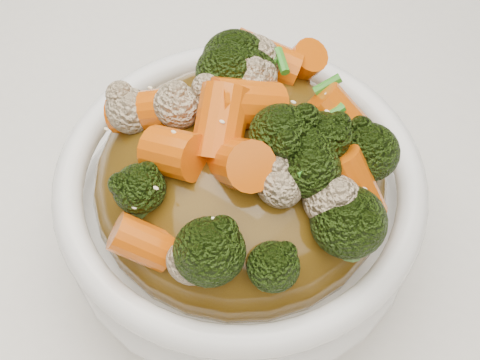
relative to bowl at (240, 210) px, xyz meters
The scene contains 8 objects.
tablecloth 0.08m from the bowl, 70.67° to the right, with size 1.20×0.80×0.04m, color white.
bowl is the anchor object (origin of this frame).
sauce_base 0.03m from the bowl, ahead, with size 0.16×0.16×0.09m, color #52380E.
carrots 0.08m from the bowl, ahead, with size 0.16×0.16×0.05m, color #D45606, non-canonical shape.
broccoli 0.08m from the bowl, ahead, with size 0.16×0.16×0.04m, color black, non-canonical shape.
cauliflower 0.08m from the bowl, ahead, with size 0.16×0.16×0.03m, color tan, non-canonical shape.
scallions 0.09m from the bowl, ahead, with size 0.12×0.12×0.02m, color #2D7B1C, non-canonical shape.
sesame_seeds 0.09m from the bowl, ahead, with size 0.14×0.14×0.01m, color beige, non-canonical shape.
Camera 1 is at (0.10, -0.11, 1.11)m, focal length 50.00 mm.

